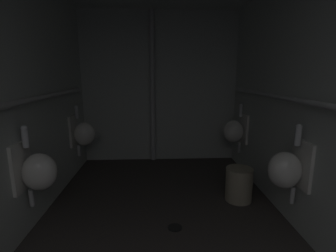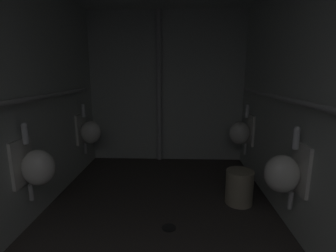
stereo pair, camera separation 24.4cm
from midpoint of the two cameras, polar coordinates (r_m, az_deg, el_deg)
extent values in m
cube|color=#383330|center=(2.61, 0.42, -23.42)|extent=(2.66, 4.18, 0.08)
cube|color=#B7BDB6|center=(2.54, -30.43, 4.79)|extent=(0.06, 4.18, 2.45)
cube|color=#B7BDB6|center=(2.47, 32.31, 4.44)|extent=(0.06, 4.18, 2.45)
cube|color=#B7BDB6|center=(4.20, 1.36, 8.62)|extent=(2.66, 0.06, 2.45)
ellipsoid|color=silver|center=(2.58, -25.08, -8.67)|extent=(0.30, 0.26, 0.34)
cube|color=silver|center=(2.64, -28.19, -7.38)|extent=(0.03, 0.30, 0.44)
cylinder|color=silver|center=(2.54, -27.50, -1.92)|extent=(0.06, 0.06, 0.16)
sphere|color=silver|center=(2.52, -27.69, -0.04)|extent=(0.06, 0.06, 0.06)
cylinder|color=#B2B2B2|center=(2.72, -26.53, -13.45)|extent=(0.04, 0.04, 0.16)
ellipsoid|color=silver|center=(3.84, -15.49, -1.41)|extent=(0.30, 0.26, 0.34)
cube|color=silver|center=(3.88, -17.71, -0.65)|extent=(0.03, 0.30, 0.44)
cylinder|color=silver|center=(3.81, -17.04, 3.15)|extent=(0.06, 0.06, 0.16)
sphere|color=silver|center=(3.80, -17.12, 4.42)|extent=(0.06, 0.06, 0.06)
cylinder|color=#B2B2B2|center=(3.94, -16.68, -4.93)|extent=(0.04, 0.04, 0.16)
ellipsoid|color=silver|center=(2.47, 27.21, -9.74)|extent=(0.30, 0.26, 0.34)
cube|color=silver|center=(2.53, 30.54, -8.45)|extent=(0.03, 0.30, 0.44)
cylinder|color=silver|center=(2.43, 29.83, -2.75)|extent=(0.06, 0.06, 0.16)
sphere|color=silver|center=(2.41, 30.04, -0.79)|extent=(0.06, 0.06, 0.06)
cylinder|color=#B2B2B2|center=(2.61, 28.72, -14.72)|extent=(0.04, 0.04, 0.16)
ellipsoid|color=silver|center=(3.85, 17.79, -1.54)|extent=(0.30, 0.26, 0.34)
cube|color=silver|center=(3.88, 20.05, -0.82)|extent=(0.03, 0.30, 0.44)
cylinder|color=silver|center=(3.81, 19.39, 3.00)|extent=(0.06, 0.06, 0.16)
sphere|color=silver|center=(3.80, 19.48, 4.26)|extent=(0.06, 0.06, 0.06)
cylinder|color=#B2B2B2|center=(3.94, 18.97, -5.08)|extent=(0.04, 0.04, 0.16)
cylinder|color=#B2B2B2|center=(2.47, -29.03, 4.90)|extent=(0.05, 3.32, 0.05)
sphere|color=#B2B2B2|center=(3.98, -16.65, 8.02)|extent=(0.06, 0.06, 0.06)
cylinder|color=#B2B2B2|center=(2.41, 30.69, 4.60)|extent=(0.05, 3.39, 0.05)
sphere|color=#B2B2B2|center=(3.98, 19.15, 7.86)|extent=(0.06, 0.06, 0.06)
cylinder|color=#B2B2B2|center=(4.09, -0.36, 8.53)|extent=(0.08, 0.08, 2.40)
cylinder|color=black|center=(2.61, 3.09, -22.24)|extent=(0.14, 0.14, 0.01)
cylinder|color=#9E937A|center=(3.08, 18.26, -13.14)|extent=(0.31, 0.31, 0.39)
camera|label=1|loc=(0.12, -87.81, 0.46)|focal=26.64mm
camera|label=2|loc=(0.12, 92.19, -0.46)|focal=26.64mm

